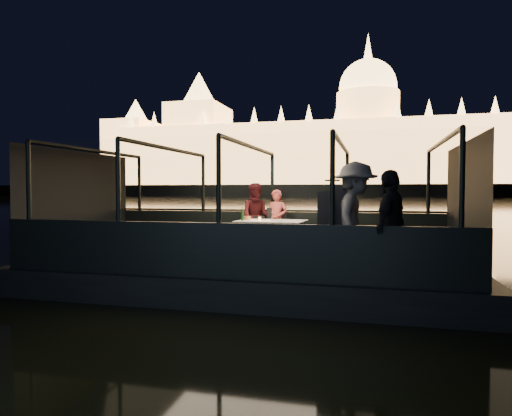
% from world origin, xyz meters
% --- Properties ---
extents(river_water, '(500.00, 500.00, 0.00)m').
position_xyz_m(river_water, '(0.00, 80.00, 0.00)').
color(river_water, black).
rests_on(river_water, ground).
extents(boat_hull, '(8.60, 4.40, 1.00)m').
position_xyz_m(boat_hull, '(0.00, 0.00, 0.00)').
color(boat_hull, black).
rests_on(boat_hull, river_water).
extents(boat_deck, '(8.00, 4.00, 0.04)m').
position_xyz_m(boat_deck, '(0.00, 0.00, 0.48)').
color(boat_deck, black).
rests_on(boat_deck, boat_hull).
extents(gunwale_port, '(8.00, 0.08, 0.90)m').
position_xyz_m(gunwale_port, '(0.00, 2.00, 0.95)').
color(gunwale_port, black).
rests_on(gunwale_port, boat_deck).
extents(gunwale_starboard, '(8.00, 0.08, 0.90)m').
position_xyz_m(gunwale_starboard, '(0.00, -2.00, 0.95)').
color(gunwale_starboard, black).
rests_on(gunwale_starboard, boat_deck).
extents(cabin_glass_port, '(8.00, 0.02, 1.40)m').
position_xyz_m(cabin_glass_port, '(0.00, 2.00, 2.10)').
color(cabin_glass_port, '#99B2B2').
rests_on(cabin_glass_port, gunwale_port).
extents(cabin_glass_starboard, '(8.00, 0.02, 1.40)m').
position_xyz_m(cabin_glass_starboard, '(0.00, -2.00, 2.10)').
color(cabin_glass_starboard, '#99B2B2').
rests_on(cabin_glass_starboard, gunwale_starboard).
extents(cabin_roof_glass, '(8.00, 4.00, 0.02)m').
position_xyz_m(cabin_roof_glass, '(0.00, 0.00, 2.80)').
color(cabin_roof_glass, '#99B2B2').
rests_on(cabin_roof_glass, boat_deck).
extents(end_wall_fore, '(0.02, 4.00, 2.30)m').
position_xyz_m(end_wall_fore, '(-4.00, 0.00, 1.65)').
color(end_wall_fore, black).
rests_on(end_wall_fore, boat_deck).
extents(end_wall_aft, '(0.02, 4.00, 2.30)m').
position_xyz_m(end_wall_aft, '(4.00, 0.00, 1.65)').
color(end_wall_aft, black).
rests_on(end_wall_aft, boat_deck).
extents(canopy_ribs, '(8.00, 4.00, 2.30)m').
position_xyz_m(canopy_ribs, '(0.00, 0.00, 1.65)').
color(canopy_ribs, black).
rests_on(canopy_ribs, boat_deck).
extents(embankment, '(400.00, 140.00, 6.00)m').
position_xyz_m(embankment, '(0.00, 210.00, 1.00)').
color(embankment, '#423D33').
rests_on(embankment, ground).
extents(parliament_building, '(220.00, 32.00, 60.00)m').
position_xyz_m(parliament_building, '(0.00, 175.00, 29.00)').
color(parliament_building, '#F2D18C').
rests_on(parliament_building, embankment).
extents(dining_table_central, '(1.49, 1.10, 0.77)m').
position_xyz_m(dining_table_central, '(0.25, 0.82, 0.89)').
color(dining_table_central, white).
rests_on(dining_table_central, boat_deck).
extents(chair_port_left, '(0.50, 0.50, 0.81)m').
position_xyz_m(chair_port_left, '(-0.23, 1.27, 0.95)').
color(chair_port_left, black).
rests_on(chair_port_left, boat_deck).
extents(chair_port_right, '(0.54, 0.54, 1.00)m').
position_xyz_m(chair_port_right, '(0.20, 1.37, 0.95)').
color(chair_port_right, black).
rests_on(chair_port_right, boat_deck).
extents(coat_stand, '(0.52, 0.46, 1.63)m').
position_xyz_m(coat_stand, '(1.74, -1.27, 1.40)').
color(coat_stand, black).
rests_on(coat_stand, boat_deck).
extents(person_woman_coral, '(0.58, 0.44, 1.45)m').
position_xyz_m(person_woman_coral, '(0.21, 1.54, 1.25)').
color(person_woman_coral, '#E05951').
rests_on(person_woman_coral, boat_deck).
extents(person_man_maroon, '(0.84, 0.70, 1.60)m').
position_xyz_m(person_man_maroon, '(-0.27, 1.54, 1.25)').
color(person_man_maroon, '#451317').
rests_on(person_man_maroon, boat_deck).
extents(passenger_stripe, '(0.80, 1.28, 1.89)m').
position_xyz_m(passenger_stripe, '(2.12, -1.26, 1.35)').
color(passenger_stripe, silver).
rests_on(passenger_stripe, boat_deck).
extents(passenger_dark, '(0.76, 1.11, 1.74)m').
position_xyz_m(passenger_dark, '(2.65, -1.72, 1.35)').
color(passenger_dark, black).
rests_on(passenger_dark, boat_deck).
extents(wine_bottle, '(0.08, 0.08, 0.29)m').
position_xyz_m(wine_bottle, '(-0.35, 0.59, 1.42)').
color(wine_bottle, '#143714').
rests_on(wine_bottle, dining_table_central).
extents(bread_basket, '(0.21, 0.21, 0.08)m').
position_xyz_m(bread_basket, '(-0.35, 0.92, 1.31)').
color(bread_basket, brown).
rests_on(bread_basket, dining_table_central).
extents(amber_candle, '(0.07, 0.07, 0.08)m').
position_xyz_m(amber_candle, '(0.00, 0.71, 1.31)').
color(amber_candle, '#FF923F').
rests_on(amber_candle, dining_table_central).
extents(plate_near, '(0.28, 0.28, 0.02)m').
position_xyz_m(plate_near, '(0.40, 0.63, 1.27)').
color(plate_near, silver).
rests_on(plate_near, dining_table_central).
extents(plate_far, '(0.25, 0.25, 0.02)m').
position_xyz_m(plate_far, '(-0.30, 0.97, 1.27)').
color(plate_far, silver).
rests_on(plate_far, dining_table_central).
extents(wine_glass_white, '(0.08, 0.08, 0.20)m').
position_xyz_m(wine_glass_white, '(-0.35, 0.58, 1.36)').
color(wine_glass_white, white).
rests_on(wine_glass_white, dining_table_central).
extents(wine_glass_red, '(0.07, 0.07, 0.18)m').
position_xyz_m(wine_glass_red, '(0.21, 1.03, 1.36)').
color(wine_glass_red, silver).
rests_on(wine_glass_red, dining_table_central).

